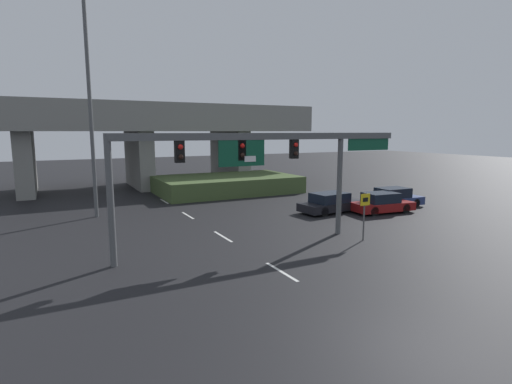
{
  "coord_description": "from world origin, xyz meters",
  "views": [
    {
      "loc": [
        -7.91,
        -6.62,
        5.54
      ],
      "look_at": [
        0.0,
        8.66,
        2.92
      ],
      "focal_mm": 28.0,
      "sensor_mm": 36.0,
      "label": 1
    }
  ],
  "objects_px": {
    "speed_limit_sign": "(365,210)",
    "highway_light_pole_near": "(89,87)",
    "signal_gantry": "(263,154)",
    "parked_sedan_near_right": "(331,203)",
    "parked_sedan_mid_right": "(382,203)",
    "parked_sedan_far_right": "(394,198)"
  },
  "relations": [
    {
      "from": "signal_gantry",
      "to": "parked_sedan_far_right",
      "type": "distance_m",
      "value": 14.5
    },
    {
      "from": "parked_sedan_mid_right",
      "to": "parked_sedan_far_right",
      "type": "distance_m",
      "value": 2.53
    },
    {
      "from": "parked_sedan_near_right",
      "to": "signal_gantry",
      "type": "bearing_deg",
      "value": -153.79
    },
    {
      "from": "parked_sedan_near_right",
      "to": "parked_sedan_mid_right",
      "type": "height_order",
      "value": "parked_sedan_mid_right"
    },
    {
      "from": "signal_gantry",
      "to": "speed_limit_sign",
      "type": "height_order",
      "value": "signal_gantry"
    },
    {
      "from": "speed_limit_sign",
      "to": "parked_sedan_mid_right",
      "type": "relative_size",
      "value": 0.56
    },
    {
      "from": "signal_gantry",
      "to": "highway_light_pole_near",
      "type": "bearing_deg",
      "value": 121.54
    },
    {
      "from": "speed_limit_sign",
      "to": "highway_light_pole_near",
      "type": "distance_m",
      "value": 18.21
    },
    {
      "from": "highway_light_pole_near",
      "to": "parked_sedan_mid_right",
      "type": "bearing_deg",
      "value": -23.12
    },
    {
      "from": "speed_limit_sign",
      "to": "parked_sedan_far_right",
      "type": "xyz_separation_m",
      "value": [
        8.39,
        6.03,
        -0.96
      ]
    },
    {
      "from": "parked_sedan_mid_right",
      "to": "parked_sedan_far_right",
      "type": "xyz_separation_m",
      "value": [
        2.28,
        1.1,
        0.02
      ]
    },
    {
      "from": "speed_limit_sign",
      "to": "parked_sedan_mid_right",
      "type": "height_order",
      "value": "speed_limit_sign"
    },
    {
      "from": "signal_gantry",
      "to": "highway_light_pole_near",
      "type": "height_order",
      "value": "highway_light_pole_near"
    },
    {
      "from": "highway_light_pole_near",
      "to": "parked_sedan_mid_right",
      "type": "height_order",
      "value": "highway_light_pole_near"
    },
    {
      "from": "parked_sedan_near_right",
      "to": "parked_sedan_mid_right",
      "type": "distance_m",
      "value": 3.49
    },
    {
      "from": "parked_sedan_far_right",
      "to": "parked_sedan_mid_right",
      "type": "bearing_deg",
      "value": -151.1
    },
    {
      "from": "signal_gantry",
      "to": "speed_limit_sign",
      "type": "bearing_deg",
      "value": -19.22
    },
    {
      "from": "parked_sedan_mid_right",
      "to": "parked_sedan_far_right",
      "type": "height_order",
      "value": "parked_sedan_far_right"
    },
    {
      "from": "signal_gantry",
      "to": "speed_limit_sign",
      "type": "distance_m",
      "value": 5.94
    },
    {
      "from": "speed_limit_sign",
      "to": "parked_sedan_far_right",
      "type": "relative_size",
      "value": 0.57
    },
    {
      "from": "speed_limit_sign",
      "to": "parked_sedan_near_right",
      "type": "xyz_separation_m",
      "value": [
        3.08,
        6.64,
        -0.99
      ]
    },
    {
      "from": "highway_light_pole_near",
      "to": "parked_sedan_mid_right",
      "type": "relative_size",
      "value": 3.58
    }
  ]
}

